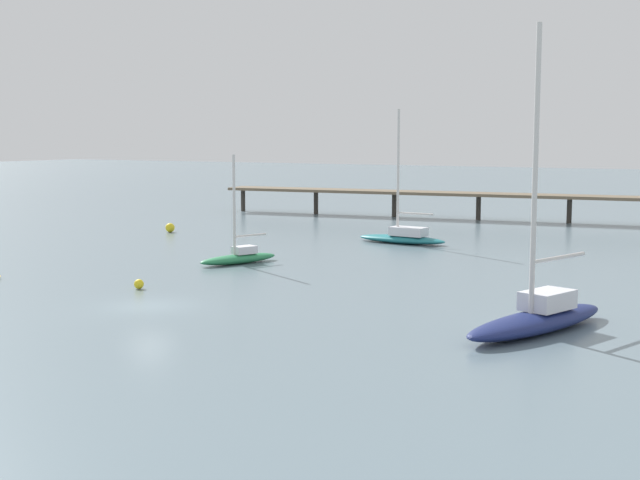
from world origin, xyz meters
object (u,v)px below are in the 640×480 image
(sailboat_green, at_px, (239,256))
(mooring_buoy_outer, at_px, (170,228))
(sailboat_navy, at_px, (539,314))
(sailboat_teal, at_px, (403,235))
(mooring_buoy_near, at_px, (139,284))
(pier, at_px, (609,186))

(sailboat_green, distance_m, mooring_buoy_outer, 21.03)
(sailboat_navy, bearing_deg, sailboat_teal, 124.16)
(sailboat_green, height_order, sailboat_teal, sailboat_teal)
(sailboat_teal, distance_m, mooring_buoy_near, 27.39)
(sailboat_teal, relative_size, mooring_buoy_outer, 12.98)
(mooring_buoy_outer, distance_m, mooring_buoy_near, 29.61)
(pier, height_order, mooring_buoy_outer, pier)
(pier, relative_size, mooring_buoy_outer, 68.06)
(sailboat_navy, xyz_separation_m, mooring_buoy_outer, (-40.00, 24.16, -0.38))
(sailboat_navy, bearing_deg, sailboat_green, 155.01)
(mooring_buoy_outer, relative_size, mooring_buoy_near, 1.48)
(mooring_buoy_near, bearing_deg, pier, 71.83)
(pier, relative_size, mooring_buoy_near, 100.70)
(pier, bearing_deg, mooring_buoy_outer, -142.09)
(pier, xyz_separation_m, sailboat_green, (-17.09, -39.24, -3.26))
(pier, height_order, mooring_buoy_near, pier)
(sailboat_green, bearing_deg, mooring_buoy_near, -87.10)
(mooring_buoy_near, bearing_deg, sailboat_navy, 0.29)
(sailboat_navy, height_order, sailboat_green, sailboat_navy)
(pier, bearing_deg, sailboat_green, -113.54)
(pier, bearing_deg, sailboat_teal, -116.58)
(sailboat_green, height_order, mooring_buoy_outer, sailboat_green)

